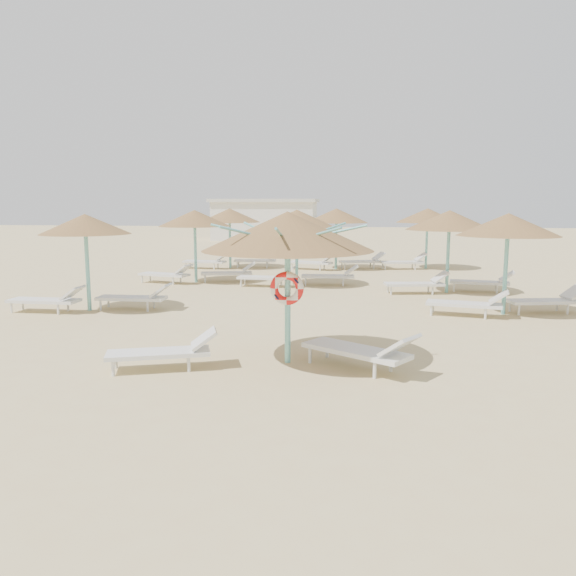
# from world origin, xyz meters

# --- Properties ---
(ground) EXTENTS (120.00, 120.00, 0.00)m
(ground) POSITION_xyz_m (0.00, 0.00, 0.00)
(ground) COLOR tan
(ground) RESTS_ON ground
(main_palapa) EXTENTS (3.12, 3.12, 2.80)m
(main_palapa) POSITION_xyz_m (0.40, 0.37, 2.43)
(main_palapa) COLOR #6DBEBB
(main_palapa) RESTS_ON ground
(lounger_main_a) EXTENTS (2.02, 1.17, 0.70)m
(lounger_main_a) POSITION_xyz_m (-1.70, -0.35, 0.34)
(lounger_main_a) COLOR silver
(lounger_main_a) RESTS_ON ground
(lounger_main_b) EXTENTS (2.13, 1.73, 0.78)m
(lounger_main_b) POSITION_xyz_m (1.78, 0.05, 0.37)
(lounger_main_b) COLOR silver
(lounger_main_b) RESTS_ON ground
(palapa_field) EXTENTS (19.62, 14.02, 2.72)m
(palapa_field) POSITION_xyz_m (1.55, 10.46, 2.30)
(palapa_field) COLOR #6DBEBB
(palapa_field) RESTS_ON ground
(service_hut) EXTENTS (8.40, 4.40, 3.25)m
(service_hut) POSITION_xyz_m (-6.00, 35.00, 1.64)
(service_hut) COLOR silver
(service_hut) RESTS_ON ground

